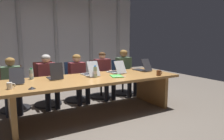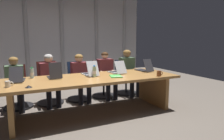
{
  "view_description": "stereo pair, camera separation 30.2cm",
  "coord_description": "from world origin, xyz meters",
  "px_view_note": "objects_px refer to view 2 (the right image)",
  "views": [
    {
      "loc": [
        -1.6,
        -3.56,
        1.48
      ],
      "look_at": [
        0.46,
        0.09,
        0.84
      ],
      "focal_mm": 32.55,
      "sensor_mm": 36.0,
      "label": 1
    },
    {
      "loc": [
        -1.33,
        -3.69,
        1.48
      ],
      "look_at": [
        0.46,
        0.09,
        0.84
      ],
      "focal_mm": 32.55,
      "sensor_mm": 36.0,
      "label": 2
    }
  ],
  "objects_px": {
    "laptop_left_mid": "(55,75)",
    "office_chair_left_mid": "(49,88)",
    "laptop_center": "(90,72)",
    "person_right_mid": "(106,72)",
    "laptop_right_mid": "(117,71)",
    "person_left_end": "(15,81)",
    "conference_mic_left_side": "(29,86)",
    "office_chair_right_end": "(125,81)",
    "office_chair_right_mid": "(103,83)",
    "laptop_left_end": "(18,78)",
    "water_bottle_primary": "(32,73)",
    "coffee_mug_far": "(8,84)",
    "laptop_right_end": "(144,69)",
    "person_center": "(80,75)",
    "person_left_mid": "(50,77)",
    "coffee_mug_near": "(159,73)",
    "office_chair_left_end": "(18,92)",
    "office_chair_center": "(79,86)",
    "person_right_end": "(129,69)",
    "water_bottle_secondary": "(94,72)",
    "spiral_notepad": "(116,76)"
  },
  "relations": [
    {
      "from": "water_bottle_secondary",
      "to": "coffee_mug_near",
      "type": "xyz_separation_m",
      "value": [
        1.21,
        -0.48,
        -0.05
      ]
    },
    {
      "from": "person_right_mid",
      "to": "conference_mic_left_side",
      "type": "bearing_deg",
      "value": -57.94
    },
    {
      "from": "office_chair_left_end",
      "to": "office_chair_center",
      "type": "distance_m",
      "value": 1.37
    },
    {
      "from": "laptop_left_mid",
      "to": "office_chair_left_mid",
      "type": "distance_m",
      "value": 0.97
    },
    {
      "from": "laptop_right_mid",
      "to": "office_chair_left_mid",
      "type": "relative_size",
      "value": 0.49
    },
    {
      "from": "person_center",
      "to": "coffee_mug_far",
      "type": "relative_size",
      "value": 9.04
    },
    {
      "from": "person_right_mid",
      "to": "coffee_mug_near",
      "type": "distance_m",
      "value": 1.49
    },
    {
      "from": "office_chair_right_mid",
      "to": "laptop_right_end",
      "type": "bearing_deg",
      "value": 43.12
    },
    {
      "from": "laptop_left_end",
      "to": "office_chair_left_end",
      "type": "xyz_separation_m",
      "value": [
        -0.02,
        0.87,
        -0.45
      ]
    },
    {
      "from": "water_bottle_primary",
      "to": "spiral_notepad",
      "type": "distance_m",
      "value": 1.61
    },
    {
      "from": "water_bottle_primary",
      "to": "conference_mic_left_side",
      "type": "height_order",
      "value": "water_bottle_primary"
    },
    {
      "from": "laptop_right_mid",
      "to": "person_left_end",
      "type": "bearing_deg",
      "value": 66.13
    },
    {
      "from": "office_chair_right_mid",
      "to": "person_left_end",
      "type": "bearing_deg",
      "value": -81.25
    },
    {
      "from": "office_chair_center",
      "to": "coffee_mug_far",
      "type": "relative_size",
      "value": 7.42
    },
    {
      "from": "laptop_right_end",
      "to": "person_left_mid",
      "type": "distance_m",
      "value": 2.15
    },
    {
      "from": "laptop_right_mid",
      "to": "office_chair_right_end",
      "type": "xyz_separation_m",
      "value": [
        0.68,
        0.83,
        -0.45
      ]
    },
    {
      "from": "office_chair_left_mid",
      "to": "laptop_left_end",
      "type": "bearing_deg",
      "value": -43.4
    },
    {
      "from": "laptop_left_end",
      "to": "person_right_end",
      "type": "distance_m",
      "value": 2.77
    },
    {
      "from": "laptop_left_end",
      "to": "coffee_mug_far",
      "type": "height_order",
      "value": "laptop_left_end"
    },
    {
      "from": "laptop_left_mid",
      "to": "person_left_end",
      "type": "xyz_separation_m",
      "value": [
        -0.7,
        0.69,
        -0.17
      ]
    },
    {
      "from": "office_chair_left_mid",
      "to": "person_left_end",
      "type": "bearing_deg",
      "value": -83.41
    },
    {
      "from": "laptop_left_end",
      "to": "office_chair_right_end",
      "type": "xyz_separation_m",
      "value": [
        2.66,
        0.87,
        -0.45
      ]
    },
    {
      "from": "conference_mic_left_side",
      "to": "spiral_notepad",
      "type": "height_order",
      "value": "conference_mic_left_side"
    },
    {
      "from": "laptop_right_mid",
      "to": "water_bottle_primary",
      "type": "height_order",
      "value": "laptop_right_mid"
    },
    {
      "from": "conference_mic_left_side",
      "to": "person_left_end",
      "type": "bearing_deg",
      "value": 98.87
    },
    {
      "from": "person_right_end",
      "to": "coffee_mug_near",
      "type": "xyz_separation_m",
      "value": [
        -0.09,
        -1.39,
        0.11
      ]
    },
    {
      "from": "coffee_mug_far",
      "to": "laptop_left_mid",
      "type": "bearing_deg",
      "value": 29.82
    },
    {
      "from": "laptop_left_end",
      "to": "person_left_end",
      "type": "height_order",
      "value": "person_left_end"
    },
    {
      "from": "office_chair_left_end",
      "to": "water_bottle_secondary",
      "type": "height_order",
      "value": "water_bottle_secondary"
    },
    {
      "from": "laptop_right_mid",
      "to": "spiral_notepad",
      "type": "relative_size",
      "value": 1.32
    },
    {
      "from": "laptop_right_end",
      "to": "office_chair_right_end",
      "type": "bearing_deg",
      "value": -2.68
    },
    {
      "from": "person_left_end",
      "to": "office_chair_right_end",
      "type": "bearing_deg",
      "value": 93.97
    },
    {
      "from": "office_chair_left_end",
      "to": "person_right_mid",
      "type": "distance_m",
      "value": 2.08
    },
    {
      "from": "person_right_end",
      "to": "office_chair_right_end",
      "type": "bearing_deg",
      "value": 178.85
    },
    {
      "from": "person_left_end",
      "to": "person_left_mid",
      "type": "bearing_deg",
      "value": 91.34
    },
    {
      "from": "laptop_left_end",
      "to": "office_chair_left_mid",
      "type": "relative_size",
      "value": 0.48
    },
    {
      "from": "office_chair_left_end",
      "to": "spiral_notepad",
      "type": "relative_size",
      "value": 2.57
    },
    {
      "from": "office_chair_center",
      "to": "person_right_end",
      "type": "height_order",
      "value": "person_right_end"
    },
    {
      "from": "person_left_end",
      "to": "laptop_left_end",
      "type": "bearing_deg",
      "value": 5.1
    },
    {
      "from": "water_bottle_secondary",
      "to": "conference_mic_left_side",
      "type": "xyz_separation_m",
      "value": [
        -1.23,
        -0.4,
        -0.09
      ]
    },
    {
      "from": "water_bottle_primary",
      "to": "water_bottle_secondary",
      "type": "bearing_deg",
      "value": -19.13
    },
    {
      "from": "laptop_center",
      "to": "person_right_mid",
      "type": "xyz_separation_m",
      "value": [
        0.67,
        0.68,
        -0.15
      ]
    },
    {
      "from": "laptop_left_end",
      "to": "office_chair_center",
      "type": "relative_size",
      "value": 0.5
    },
    {
      "from": "person_right_end",
      "to": "conference_mic_left_side",
      "type": "height_order",
      "value": "person_right_end"
    },
    {
      "from": "person_left_mid",
      "to": "coffee_mug_near",
      "type": "bearing_deg",
      "value": 50.77
    },
    {
      "from": "water_bottle_primary",
      "to": "coffee_mug_far",
      "type": "bearing_deg",
      "value": -121.8
    },
    {
      "from": "laptop_left_mid",
      "to": "office_chair_right_end",
      "type": "bearing_deg",
      "value": -67.67
    },
    {
      "from": "laptop_left_end",
      "to": "laptop_center",
      "type": "height_order",
      "value": "laptop_center"
    },
    {
      "from": "office_chair_right_mid",
      "to": "laptop_right_mid",
      "type": "bearing_deg",
      "value": 2.87
    },
    {
      "from": "office_chair_left_mid",
      "to": "office_chair_right_mid",
      "type": "height_order",
      "value": "office_chair_left_mid"
    }
  ]
}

